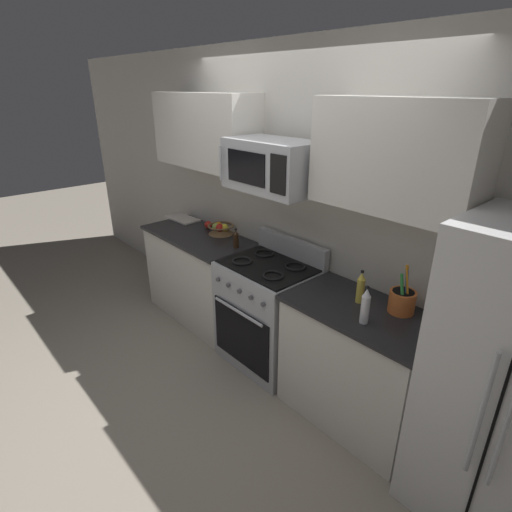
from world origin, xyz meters
TOP-DOWN VIEW (x-y plane):
  - ground_plane at (0.00, 0.00)m, footprint 16.00×16.00m
  - wall_back at (0.00, 1.05)m, footprint 8.00×0.10m
  - counter_left at (-1.02, 0.68)m, footprint 1.25×0.60m
  - range_oven at (-0.00, 0.68)m, footprint 0.76×0.64m
  - counter_right at (0.90, 0.68)m, footprint 1.03×0.60m
  - microwave at (-0.00, 0.71)m, footprint 0.73×0.44m
  - upper_cabinets_left at (-1.02, 0.83)m, footprint 1.24×0.34m
  - upper_cabinets_right at (0.91, 0.83)m, footprint 1.02×0.34m
  - utensil_crock at (1.09, 0.83)m, footprint 0.17×0.17m
  - fruit_basket at (-0.88, 0.87)m, footprint 0.26×0.26m
  - apple_loose at (-1.10, 0.87)m, footprint 0.08×0.08m
  - cutting_board at (-1.54, 0.84)m, footprint 0.41×0.23m
  - bottle_vinegar at (1.00, 0.55)m, footprint 0.05×0.05m
  - bottle_soy at (-0.49, 0.75)m, footprint 0.05×0.05m
  - bottle_oil at (0.83, 0.74)m, footprint 0.05×0.05m

SIDE VIEW (x-z plane):
  - ground_plane at x=0.00m, z-range 0.00..0.00m
  - counter_left at x=-1.02m, z-range 0.00..0.91m
  - counter_right at x=0.90m, z-range 0.00..0.91m
  - range_oven at x=0.00m, z-range -0.07..1.02m
  - cutting_board at x=-1.54m, z-range 0.91..0.93m
  - apple_loose at x=-1.10m, z-range 0.91..0.99m
  - fruit_basket at x=-0.88m, z-range 0.91..1.02m
  - bottle_soy at x=-0.49m, z-range 0.90..1.08m
  - utensil_crock at x=1.09m, z-range 0.82..1.17m
  - bottle_oil at x=0.83m, z-range 0.90..1.13m
  - bottle_vinegar at x=1.00m, z-range 0.90..1.15m
  - wall_back at x=0.00m, z-range 0.00..2.60m
  - microwave at x=0.00m, z-range 1.53..1.91m
  - upper_cabinets_left at x=-1.02m, z-range 1.55..2.21m
  - upper_cabinets_right at x=0.91m, z-range 1.55..2.21m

